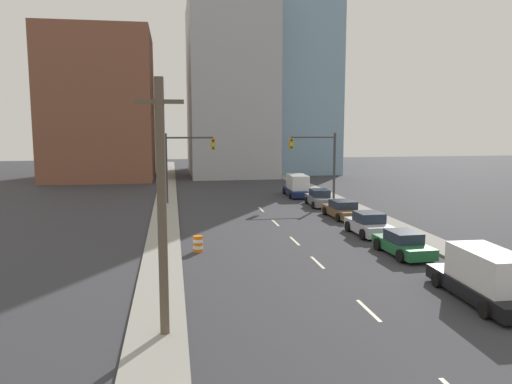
{
  "coord_description": "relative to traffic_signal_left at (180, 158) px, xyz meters",
  "views": [
    {
      "loc": [
        -7.59,
        -9.41,
        7.33
      ],
      "look_at": [
        -1.25,
        28.21,
        2.2
      ],
      "focal_mm": 35.0,
      "sensor_mm": 36.0,
      "label": 1
    }
  ],
  "objects": [
    {
      "name": "lane_stripe_at_21m",
      "position": [
        6.87,
        -16.38,
        -4.27
      ],
      "size": [
        0.16,
        2.4,
        0.01
      ],
      "primitive_type": "cube",
      "color": "beige",
      "rests_on": "ground"
    },
    {
      "name": "sidewalk_right",
      "position": [
        15.13,
        7.86,
        -4.2
      ],
      "size": [
        2.12,
        90.12,
        0.14
      ],
      "color": "gray",
      "rests_on": "ground"
    },
    {
      "name": "utility_pole_left_near",
      "position": [
        -1.1,
        -29.74,
        0.3
      ],
      "size": [
        1.6,
        0.32,
        8.89
      ],
      "color": "brown",
      "rests_on": "ground"
    },
    {
      "name": "lane_stripe_at_27m",
      "position": [
        6.87,
        -10.42,
        -4.27
      ],
      "size": [
        0.16,
        2.4,
        0.01
      ],
      "primitive_type": "cube",
      "color": "beige",
      "rests_on": "ground"
    },
    {
      "name": "building_glass_right",
      "position": [
        17.54,
        33.3,
        16.56
      ],
      "size": [
        13.0,
        20.0,
        41.67
      ],
      "color": "#7A9EB7",
      "rests_on": "ground"
    },
    {
      "name": "sidewalk_left",
      "position": [
        -1.39,
        7.86,
        -4.2
      ],
      "size": [
        2.12,
        90.12,
        0.14
      ],
      "color": "gray",
      "rests_on": "ground"
    },
    {
      "name": "lane_stripe_at_9m",
      "position": [
        6.87,
        -28.56,
        -4.27
      ],
      "size": [
        0.16,
        2.4,
        0.01
      ],
      "primitive_type": "cube",
      "color": "beige",
      "rests_on": "ground"
    },
    {
      "name": "sedan_brown",
      "position": [
        12.6,
        -9.16,
        -3.64
      ],
      "size": [
        2.34,
        4.84,
        1.38
      ],
      "rotation": [
        0.0,
        0.0,
        0.05
      ],
      "color": "brown",
      "rests_on": "ground"
    },
    {
      "name": "traffic_barrel",
      "position": [
        0.65,
        -18.09,
        -3.8
      ],
      "size": [
        0.56,
        0.56,
        0.95
      ],
      "color": "orange",
      "rests_on": "ground"
    },
    {
      "name": "sedan_silver",
      "position": [
        12.2,
        -15.48,
        -3.57
      ],
      "size": [
        2.22,
        4.26,
        1.54
      ],
      "rotation": [
        0.0,
        0.0,
        0.02
      ],
      "color": "#B2B2BC",
      "rests_on": "ground"
    },
    {
      "name": "lane_stripe_at_33m",
      "position": [
        6.87,
        -4.26,
        -4.27
      ],
      "size": [
        0.16,
        2.4,
        0.01
      ],
      "primitive_type": "cube",
      "color": "beige",
      "rests_on": "ground"
    },
    {
      "name": "sedan_gray",
      "position": [
        12.5,
        -3.11,
        -3.59
      ],
      "size": [
        2.2,
        4.61,
        1.51
      ],
      "rotation": [
        0.0,
        0.0,
        -0.05
      ],
      "color": "slate",
      "rests_on": "ground"
    },
    {
      "name": "box_truck_navy",
      "position": [
        12.0,
        3.21,
        -3.23
      ],
      "size": [
        2.48,
        5.87,
        2.24
      ],
      "rotation": [
        0.0,
        0.0,
        -0.04
      ],
      "color": "#141E47",
      "rests_on": "ground"
    },
    {
      "name": "building_brick_left",
      "position": [
        -10.25,
        25.3,
        5.6
      ],
      "size": [
        14.0,
        16.0,
        19.74
      ],
      "color": "brown",
      "rests_on": "ground"
    },
    {
      "name": "traffic_signal_left",
      "position": [
        0.0,
        0.0,
        0.0
      ],
      "size": [
        4.64,
        0.35,
        6.58
      ],
      "color": "#38383D",
      "rests_on": "ground"
    },
    {
      "name": "box_truck_black",
      "position": [
        12.04,
        -28.41,
        -3.23
      ],
      "size": [
        2.51,
        6.12,
        2.22
      ],
      "rotation": [
        0.0,
        0.0,
        -0.04
      ],
      "color": "black",
      "rests_on": "ground"
    },
    {
      "name": "sedan_green",
      "position": [
        12.08,
        -20.81,
        -3.63
      ],
      "size": [
        2.16,
        4.53,
        1.38
      ],
      "rotation": [
        0.0,
        0.0,
        0.04
      ],
      "color": "#1E6033",
      "rests_on": "ground"
    },
    {
      "name": "building_office_center",
      "position": [
        7.92,
        29.3,
        8.49
      ],
      "size": [
        12.0,
        20.0,
        25.52
      ],
      "color": "#A8A8AD",
      "rests_on": "ground"
    },
    {
      "name": "traffic_signal_right",
      "position": [
        13.61,
        0.0,
        0.0
      ],
      "size": [
        4.64,
        0.35,
        6.58
      ],
      "color": "#38383D",
      "rests_on": "ground"
    },
    {
      "name": "lane_stripe_at_16m",
      "position": [
        6.87,
        -21.45,
        -4.27
      ],
      "size": [
        0.16,
        2.4,
        0.01
      ],
      "primitive_type": "cube",
      "color": "beige",
      "rests_on": "ground"
    }
  ]
}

